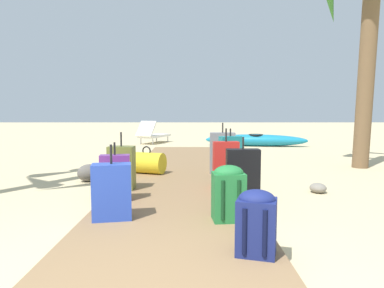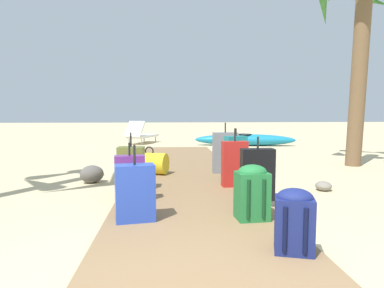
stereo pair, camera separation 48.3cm
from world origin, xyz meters
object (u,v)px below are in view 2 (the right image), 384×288
at_px(duffel_bag_yellow, 149,163).
at_px(backpack_navy, 294,219).
at_px(suitcase_blue, 135,193).
at_px(suitcase_olive, 131,168).
at_px(suitcase_purple, 130,179).
at_px(suitcase_grey, 225,153).
at_px(kayak, 245,140).
at_px(suitcase_red, 235,164).
at_px(suitcase_teal, 236,158).
at_px(lounge_chair, 141,134).
at_px(suitcase_black, 257,174).
at_px(palm_tree_far_right, 362,15).
at_px(backpack_green, 252,191).

height_order(duffel_bag_yellow, backpack_navy, backpack_navy).
distance_m(suitcase_blue, suitcase_olive, 1.36).
height_order(suitcase_purple, suitcase_grey, suitcase_grey).
relative_size(suitcase_blue, kayak, 0.22).
bearing_deg(suitcase_purple, suitcase_blue, -80.16).
distance_m(suitcase_red, suitcase_teal, 0.52).
bearing_deg(suitcase_teal, lounge_chair, 105.84).
relative_size(suitcase_black, suitcase_grey, 0.88).
bearing_deg(suitcase_grey, suitcase_red, -92.52).
bearing_deg(palm_tree_far_right, lounge_chair, 131.79).
height_order(suitcase_grey, kayak, suitcase_grey).
xyz_separation_m(suitcase_blue, suitcase_olive, (-0.17, 1.35, 0.02)).
bearing_deg(backpack_navy, suitcase_grey, 89.25).
xyz_separation_m(suitcase_teal, backpack_green, (-0.24, -2.05, -0.05)).
height_order(backpack_navy, kayak, backpack_navy).
height_order(suitcase_olive, backpack_navy, suitcase_olive).
relative_size(suitcase_blue, lounge_chair, 0.46).
bearing_deg(backpack_navy, suitcase_blue, 145.98).
relative_size(suitcase_olive, lounge_chair, 0.49).
bearing_deg(backpack_green, suitcase_red, 85.49).
bearing_deg(suitcase_teal, kayak, 76.08).
height_order(palm_tree_far_right, kayak, palm_tree_far_right).
bearing_deg(suitcase_purple, suitcase_teal, 39.91).
height_order(suitcase_olive, palm_tree_far_right, palm_tree_far_right).
xyz_separation_m(suitcase_red, suitcase_teal, (0.12, 0.51, 0.02)).
distance_m(suitcase_blue, suitcase_red, 1.97).
bearing_deg(suitcase_olive, suitcase_purple, -85.84).
relative_size(backpack_green, duffel_bag_yellow, 0.80).
xyz_separation_m(suitcase_red, kayak, (1.63, 6.62, -0.21)).
bearing_deg(suitcase_red, duffel_bag_yellow, 139.23).
height_order(suitcase_red, suitcase_teal, suitcase_red).
distance_m(suitcase_red, palm_tree_far_right, 4.55).
relative_size(suitcase_red, suitcase_grey, 0.95).
bearing_deg(lounge_chair, suitcase_olive, -86.76).
distance_m(suitcase_black, suitcase_teal, 1.29).
distance_m(suitcase_purple, backpack_navy, 2.14).
xyz_separation_m(suitcase_red, backpack_navy, (0.00, -2.37, -0.06)).
distance_m(suitcase_teal, kayak, 6.30).
height_order(lounge_chair, kayak, lounge_chair).
xyz_separation_m(palm_tree_far_right, kayak, (-1.36, 4.49, -2.90)).
distance_m(backpack_navy, lounge_chair, 10.14).
distance_m(suitcase_teal, lounge_chair, 7.37).
height_order(suitcase_blue, palm_tree_far_right, palm_tree_far_right).
height_order(suitcase_blue, suitcase_grey, suitcase_grey).
relative_size(suitcase_grey, backpack_navy, 1.77).
height_order(suitcase_olive, suitcase_grey, suitcase_grey).
xyz_separation_m(suitcase_olive, suitcase_red, (1.46, 0.15, 0.03)).
relative_size(backpack_green, backpack_navy, 1.11).
height_order(suitcase_teal, palm_tree_far_right, palm_tree_far_right).
bearing_deg(suitcase_grey, palm_tree_far_right, 18.96).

